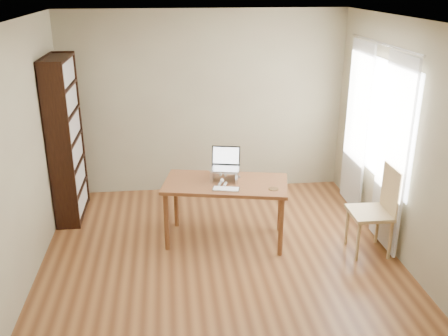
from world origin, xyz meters
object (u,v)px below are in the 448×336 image
at_px(keyboard, 226,189).
at_px(cat, 225,174).
at_px(bookshelf, 66,140).
at_px(desk, 226,190).
at_px(chair, 378,207).
at_px(laptop, 224,163).

relative_size(keyboard, cat, 0.68).
bearing_deg(bookshelf, desk, -25.51).
xyz_separation_m(desk, chair, (1.67, -0.47, -0.09)).
relative_size(bookshelf, cat, 4.37).
distance_m(desk, keyboard, 0.24).
bearing_deg(keyboard, chair, 5.42).
bearing_deg(laptop, chair, -7.82).
relative_size(desk, laptop, 4.10).
distance_m(desk, laptop, 0.32).
bearing_deg(bookshelf, chair, -21.09).
xyz_separation_m(bookshelf, keyboard, (1.92, -1.15, -0.29)).
relative_size(desk, chair, 1.49).
relative_size(desk, keyboard, 4.76).
distance_m(desk, chair, 1.74).
xyz_separation_m(desk, keyboard, (-0.02, -0.22, 0.10)).
xyz_separation_m(laptop, chair, (1.67, -0.61, -0.38)).
relative_size(desk, cat, 3.22).
bearing_deg(keyboard, cat, 98.36).
bearing_deg(chair, laptop, 160.87).
relative_size(laptop, keyboard, 1.16).
bearing_deg(desk, keyboard, -83.76).
bearing_deg(chair, cat, 161.65).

